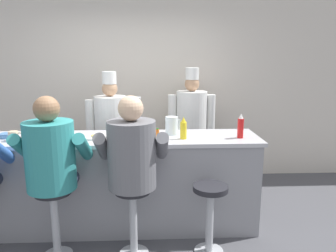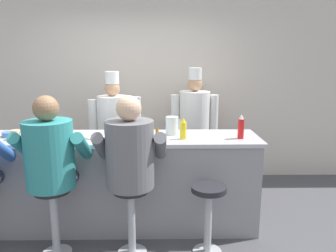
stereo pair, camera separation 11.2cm
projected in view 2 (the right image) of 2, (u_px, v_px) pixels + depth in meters
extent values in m
plane|color=#4C4C51|center=(115.00, 240.00, 3.35)|extent=(20.00, 20.00, 0.00)
cube|color=beige|center=(130.00, 90.00, 4.92)|extent=(10.00, 0.06, 2.70)
cube|color=gray|center=(118.00, 183.00, 3.57)|extent=(2.97, 0.64, 0.97)
cube|color=#BCBCC1|center=(116.00, 138.00, 3.47)|extent=(3.03, 0.67, 0.04)
cylinder|color=red|center=(241.00, 129.00, 3.36)|extent=(0.06, 0.06, 0.20)
cone|color=white|center=(241.00, 117.00, 3.34)|extent=(0.05, 0.05, 0.05)
cylinder|color=yellow|center=(183.00, 131.00, 3.35)|extent=(0.07, 0.07, 0.17)
cone|color=yellow|center=(183.00, 120.00, 3.32)|extent=(0.05, 0.05, 0.05)
cylinder|color=orange|center=(157.00, 135.00, 3.28)|extent=(0.03, 0.03, 0.12)
cylinder|color=#287F2D|center=(157.00, 129.00, 3.27)|extent=(0.02, 0.02, 0.01)
cylinder|color=silver|center=(172.00, 126.00, 3.53)|extent=(0.14, 0.14, 0.20)
cube|color=silver|center=(180.00, 125.00, 3.53)|extent=(0.02, 0.02, 0.12)
cylinder|color=white|center=(96.00, 137.00, 3.41)|extent=(0.22, 0.22, 0.02)
ellipsoid|color=#E0BC60|center=(96.00, 135.00, 3.40)|extent=(0.10, 0.08, 0.03)
cylinder|color=#4C7FB7|center=(9.00, 134.00, 3.46)|extent=(0.14, 0.14, 0.05)
cylinder|color=beige|center=(15.00, 135.00, 3.33)|extent=(0.10, 0.10, 0.10)
torus|color=beige|center=(21.00, 134.00, 3.33)|extent=(0.07, 0.02, 0.07)
cylinder|color=#B7BABF|center=(137.00, 117.00, 3.43)|extent=(0.09, 0.09, 0.41)
cylinder|color=silver|center=(136.00, 97.00, 3.39)|extent=(0.10, 0.10, 0.01)
cylinder|color=#3866B7|center=(3.00, 151.00, 3.01)|extent=(0.10, 0.43, 0.35)
cylinder|color=#B2B5BA|center=(55.00, 221.00, 3.04)|extent=(0.07, 0.07, 0.64)
cylinder|color=#232328|center=(52.00, 189.00, 2.98)|extent=(0.33, 0.33, 0.05)
cylinder|color=#33384C|center=(48.00, 177.00, 3.18)|extent=(0.16, 0.43, 0.16)
cylinder|color=#33384C|center=(70.00, 177.00, 3.18)|extent=(0.16, 0.43, 0.16)
cylinder|color=teal|center=(49.00, 155.00, 2.91)|extent=(0.43, 0.43, 0.61)
cylinder|color=teal|center=(24.00, 148.00, 3.02)|extent=(0.11, 0.47, 0.37)
cylinder|color=teal|center=(83.00, 147.00, 3.03)|extent=(0.11, 0.47, 0.37)
sphere|color=#8C6647|center=(46.00, 108.00, 2.82)|extent=(0.22, 0.22, 0.22)
cylinder|color=#B2B5BA|center=(132.00, 252.00, 3.12)|extent=(0.28, 0.28, 0.02)
cylinder|color=#B2B5BA|center=(132.00, 221.00, 3.05)|extent=(0.07, 0.07, 0.64)
cylinder|color=#232328|center=(131.00, 189.00, 2.99)|extent=(0.33, 0.33, 0.05)
cylinder|color=#33384C|center=(122.00, 176.00, 3.19)|extent=(0.16, 0.43, 0.16)
cylinder|color=#33384C|center=(144.00, 176.00, 3.19)|extent=(0.16, 0.43, 0.16)
cylinder|color=slate|center=(130.00, 154.00, 2.92)|extent=(0.43, 0.43, 0.61)
cylinder|color=slate|center=(102.00, 147.00, 3.03)|extent=(0.11, 0.47, 0.37)
cylinder|color=slate|center=(160.00, 147.00, 3.04)|extent=(0.11, 0.47, 0.37)
sphere|color=#DBB28E|center=(129.00, 108.00, 2.83)|extent=(0.22, 0.22, 0.22)
cylinder|color=#B2B5BA|center=(207.00, 252.00, 3.13)|extent=(0.28, 0.28, 0.02)
cylinder|color=#B2B5BA|center=(208.00, 220.00, 3.06)|extent=(0.07, 0.07, 0.64)
cylinder|color=#232328|center=(209.00, 189.00, 3.00)|extent=(0.33, 0.33, 0.05)
cube|color=#232328|center=(115.00, 167.00, 4.43)|extent=(0.32, 0.18, 0.77)
cube|color=white|center=(114.00, 157.00, 4.35)|extent=(0.29, 0.02, 0.46)
cylinder|color=white|center=(113.00, 118.00, 4.29)|extent=(0.41, 0.41, 0.57)
sphere|color=tan|center=(112.00, 88.00, 4.21)|extent=(0.20, 0.20, 0.20)
cylinder|color=white|center=(112.00, 78.00, 4.18)|extent=(0.18, 0.18, 0.16)
cylinder|color=white|center=(93.00, 118.00, 4.28)|extent=(0.12, 0.12, 0.49)
cylinder|color=white|center=(134.00, 118.00, 4.29)|extent=(0.12, 0.12, 0.49)
cube|color=#232328|center=(194.00, 159.00, 4.71)|extent=(0.33, 0.18, 0.78)
cube|color=white|center=(194.00, 150.00, 4.63)|extent=(0.29, 0.02, 0.47)
cylinder|color=white|center=(194.00, 112.00, 4.57)|extent=(0.42, 0.42, 0.59)
sphere|color=tan|center=(195.00, 84.00, 4.49)|extent=(0.20, 0.20, 0.20)
cylinder|color=white|center=(195.00, 74.00, 4.46)|extent=(0.18, 0.18, 0.16)
cylinder|color=white|center=(175.00, 113.00, 4.57)|extent=(0.12, 0.12, 0.50)
cylinder|color=white|center=(214.00, 113.00, 4.57)|extent=(0.12, 0.12, 0.50)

